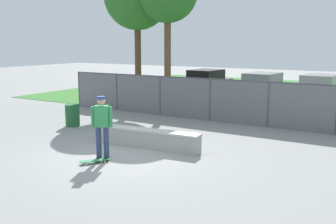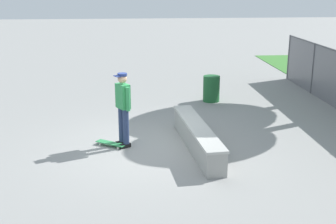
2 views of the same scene
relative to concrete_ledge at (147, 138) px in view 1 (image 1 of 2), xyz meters
name	(u,v)px [view 1 (image 1 of 2)]	position (x,y,z in m)	size (l,w,h in m)	color
ground_plane	(119,156)	(-0.15, -1.24, -0.30)	(80.00, 80.00, 0.00)	gray
grass_strip	(277,94)	(-0.15, 15.30, -0.29)	(27.12, 20.00, 0.02)	#3D7A33
concrete_ledge	(147,138)	(0.00, 0.00, 0.00)	(3.63, 0.79, 0.60)	#999993
skateboarder	(102,125)	(-0.32, -1.78, 0.73)	(0.54, 0.41, 1.84)	black
skateboard	(95,161)	(-0.33, -2.11, -0.23)	(0.61, 0.77, 0.09)	#2D8C4C
chainlink_fence	(210,98)	(-0.15, 5.00, 0.69)	(15.19, 0.07, 1.83)	#4C4C51
car_black	(205,83)	(-3.73, 11.91, 0.54)	(2.29, 4.34, 1.66)	black
car_silver	(261,88)	(0.11, 11.18, 0.54)	(2.29, 4.34, 1.66)	#B7BABF
car_white	(319,90)	(3.10, 11.54, 0.54)	(2.29, 4.34, 1.66)	silver
trash_bin	(72,115)	(-4.39, 1.15, 0.14)	(0.56, 0.56, 0.88)	#1E592D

